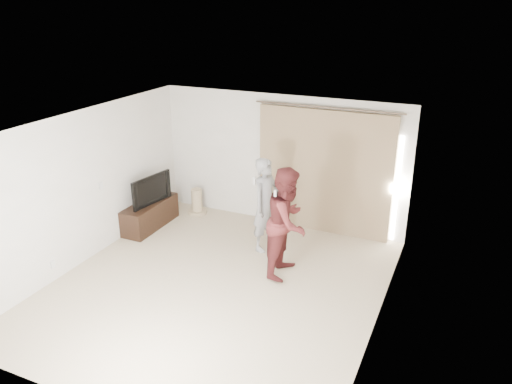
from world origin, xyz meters
TOP-DOWN VIEW (x-y plane):
  - floor at (0.00, 0.00)m, footprint 5.50×5.50m
  - wall_back at (0.00, 2.75)m, footprint 5.00×0.04m
  - wall_left at (-2.50, -0.00)m, footprint 0.04×5.50m
  - ceiling at (0.00, 0.00)m, footprint 5.00×5.50m
  - curtain at (0.91, 2.68)m, footprint 2.80×0.11m
  - tv_console at (-2.27, 1.44)m, footprint 0.47×1.35m
  - tv at (-2.27, 1.44)m, footprint 0.29×1.01m
  - scratching_post at (-1.75, 2.40)m, footprint 0.41×0.41m
  - person_man at (0.20, 1.53)m, footprint 0.55×0.71m
  - person_woman at (0.85, 0.89)m, footprint 0.70×0.90m

SIDE VIEW (x-z plane):
  - floor at x=0.00m, z-range 0.00..0.00m
  - scratching_post at x=-1.75m, z-range -0.05..0.49m
  - tv_console at x=-2.27m, z-range 0.00..0.52m
  - tv at x=-2.27m, z-range 0.52..1.09m
  - person_man at x=0.20m, z-range 0.00..1.72m
  - person_woman at x=0.85m, z-range 0.00..1.84m
  - curtain at x=0.91m, z-range -0.02..2.43m
  - wall_left at x=-2.50m, z-range 0.00..2.60m
  - wall_back at x=0.00m, z-range 0.00..2.60m
  - ceiling at x=0.00m, z-range 2.60..2.60m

